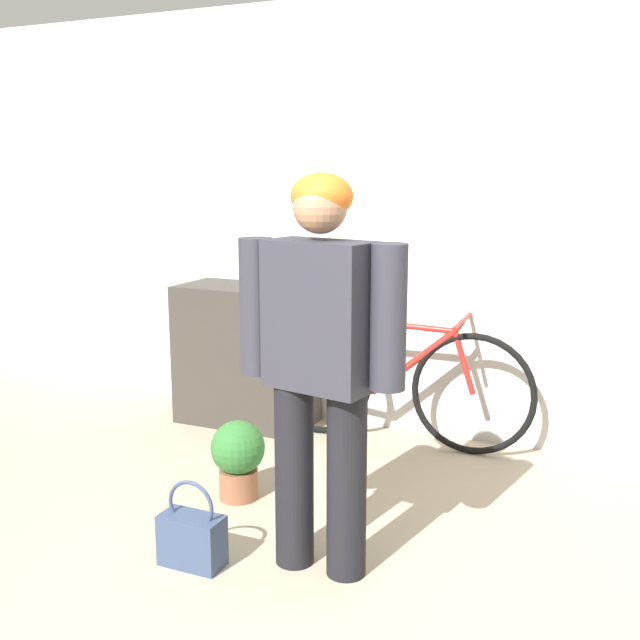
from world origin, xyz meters
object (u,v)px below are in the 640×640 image
(handbag, at_px, (192,537))
(potted_plant, at_px, (238,456))
(person, at_px, (320,351))
(banana, at_px, (272,283))
(bicycle, at_px, (391,381))

(handbag, relative_size, potted_plant, 0.93)
(person, distance_m, banana, 1.85)
(bicycle, height_order, handbag, bicycle)
(bicycle, relative_size, potted_plant, 4.20)
(person, distance_m, potted_plant, 1.04)
(banana, distance_m, handbag, 1.98)
(banana, height_order, potted_plant, banana)
(person, bearing_deg, handbag, -147.49)
(handbag, bearing_deg, bicycle, 80.17)
(handbag, bearing_deg, potted_plant, 103.26)
(bicycle, distance_m, banana, 0.97)
(bicycle, height_order, banana, banana)
(bicycle, height_order, potted_plant, bicycle)
(bicycle, bearing_deg, potted_plant, -115.33)
(potted_plant, bearing_deg, person, -34.55)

